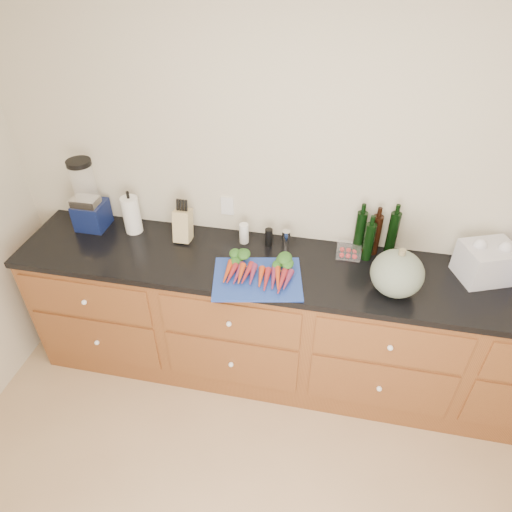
% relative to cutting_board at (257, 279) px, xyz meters
% --- Properties ---
extents(wall_back, '(4.10, 0.05, 2.60)m').
position_rel_cutting_board_xyz_m(wall_back, '(0.32, 0.48, 0.35)').
color(wall_back, beige).
rests_on(wall_back, ground).
extents(cabinets, '(3.60, 0.64, 0.90)m').
position_rel_cutting_board_xyz_m(cabinets, '(0.32, 0.16, -0.50)').
color(cabinets, brown).
rests_on(cabinets, ground).
extents(countertop, '(3.64, 0.62, 0.04)m').
position_rel_cutting_board_xyz_m(countertop, '(0.32, 0.16, -0.03)').
color(countertop, black).
rests_on(countertop, cabinets).
extents(cutting_board, '(0.56, 0.46, 0.01)m').
position_rel_cutting_board_xyz_m(cutting_board, '(0.00, 0.00, 0.00)').
color(cutting_board, navy).
rests_on(cutting_board, countertop).
extents(carrots, '(0.39, 0.28, 0.06)m').
position_rel_cutting_board_xyz_m(carrots, '(-0.00, 0.04, 0.03)').
color(carrots, '#C13F16').
rests_on(carrots, cutting_board).
extents(squash, '(0.28, 0.28, 0.25)m').
position_rel_cutting_board_xyz_m(squash, '(0.75, 0.05, 0.12)').
color(squash, '#556454').
rests_on(squash, countertop).
extents(blender_appliance, '(0.19, 0.19, 0.47)m').
position_rel_cutting_board_xyz_m(blender_appliance, '(-1.16, 0.32, 0.20)').
color(blender_appliance, '#0E1742').
rests_on(blender_appliance, countertop).
extents(paper_towel, '(0.11, 0.11, 0.24)m').
position_rel_cutting_board_xyz_m(paper_towel, '(-0.88, 0.32, 0.12)').
color(paper_towel, white).
rests_on(paper_towel, countertop).
extents(knife_block, '(0.10, 0.10, 0.20)m').
position_rel_cutting_board_xyz_m(knife_block, '(-0.53, 0.30, 0.09)').
color(knife_block, tan).
rests_on(knife_block, countertop).
extents(grinder_salt, '(0.06, 0.06, 0.13)m').
position_rel_cutting_board_xyz_m(grinder_salt, '(-0.15, 0.34, 0.06)').
color(grinder_salt, white).
rests_on(grinder_salt, countertop).
extents(grinder_pepper, '(0.05, 0.05, 0.12)m').
position_rel_cutting_board_xyz_m(grinder_pepper, '(0.00, 0.34, 0.05)').
color(grinder_pepper, black).
rests_on(grinder_pepper, countertop).
extents(canister_chrome, '(0.05, 0.05, 0.12)m').
position_rel_cutting_board_xyz_m(canister_chrome, '(0.11, 0.34, 0.05)').
color(canister_chrome, silver).
rests_on(canister_chrome, countertop).
extents(tomato_box, '(0.14, 0.11, 0.07)m').
position_rel_cutting_board_xyz_m(tomato_box, '(0.49, 0.33, 0.03)').
color(tomato_box, white).
rests_on(tomato_box, countertop).
extents(bottles, '(0.25, 0.13, 0.30)m').
position_rel_cutting_board_xyz_m(bottles, '(0.63, 0.37, 0.13)').
color(bottles, black).
rests_on(bottles, countertop).
extents(grocery_bag, '(0.34, 0.31, 0.21)m').
position_rel_cutting_board_xyz_m(grocery_bag, '(1.25, 0.28, 0.10)').
color(grocery_bag, silver).
rests_on(grocery_bag, countertop).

